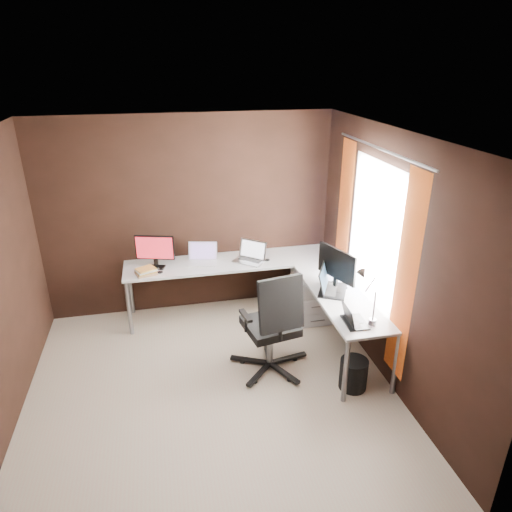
{
  "coord_description": "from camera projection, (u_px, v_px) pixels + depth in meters",
  "views": [
    {
      "loc": [
        -0.34,
        -3.66,
        3.08
      ],
      "look_at": [
        0.67,
        0.95,
        1.01
      ],
      "focal_mm": 32.0,
      "sensor_mm": 36.0,
      "label": 1
    }
  ],
  "objects": [
    {
      "name": "office_chair",
      "position": [
        272.0,
        342.0,
        4.77
      ],
      "size": [
        0.66,
        0.67,
        1.17
      ],
      "rotation": [
        0.0,
        0.0,
        0.18
      ],
      "color": "black",
      "rests_on": "ground"
    },
    {
      "name": "desk_lamp",
      "position": [
        366.0,
        290.0,
        4.27
      ],
      "size": [
        0.18,
        0.21,
        0.55
      ],
      "rotation": [
        0.0,
        0.0,
        0.01
      ],
      "color": "slate",
      "rests_on": "desk"
    },
    {
      "name": "monitor_left",
      "position": [
        155.0,
        250.0,
        5.45
      ],
      "size": [
        0.46,
        0.19,
        0.41
      ],
      "rotation": [
        0.0,
        0.0,
        -0.29
      ],
      "color": "black",
      "rests_on": "desk"
    },
    {
      "name": "room",
      "position": [
        242.0,
        270.0,
        4.2
      ],
      "size": [
        3.6,
        3.6,
        2.5
      ],
      "color": "tan",
      "rests_on": "ground"
    },
    {
      "name": "laptop_black_big",
      "position": [
        329.0,
        286.0,
        4.97
      ],
      "size": [
        0.44,
        0.49,
        0.27
      ],
      "rotation": [
        0.0,
        0.0,
        1.09
      ],
      "color": "black",
      "rests_on": "desk"
    },
    {
      "name": "laptop_black_small",
      "position": [
        352.0,
        319.0,
        4.37
      ],
      "size": [
        0.22,
        0.3,
        0.2
      ],
      "rotation": [
        0.0,
        0.0,
        1.52
      ],
      "color": "black",
      "rests_on": "desk"
    },
    {
      "name": "mouse_left",
      "position": [
        160.0,
        272.0,
        5.38
      ],
      "size": [
        0.08,
        0.05,
        0.03
      ],
      "primitive_type": "ellipsoid",
      "rotation": [
        0.0,
        0.0,
        0.02
      ],
      "color": "black",
      "rests_on": "desk"
    },
    {
      "name": "laptop_silver",
      "position": [
        251.0,
        257.0,
        5.72
      ],
      "size": [
        0.45,
        0.43,
        0.24
      ],
      "rotation": [
        0.0,
        0.0,
        -0.69
      ],
      "color": "silver",
      "rests_on": "desk"
    },
    {
      "name": "drawer_pedestal",
      "position": [
        311.0,
        296.0,
        5.77
      ],
      "size": [
        0.42,
        0.5,
        0.6
      ],
      "primitive_type": "cube",
      "color": "silver",
      "rests_on": "ground"
    },
    {
      "name": "wastebasket",
      "position": [
        353.0,
        374.0,
        4.58
      ],
      "size": [
        0.36,
        0.36,
        0.32
      ],
      "primitive_type": "cylinder",
      "rotation": [
        0.0,
        0.0,
        0.35
      ],
      "color": "black",
      "rests_on": "ground"
    },
    {
      "name": "desk",
      "position": [
        269.0,
        278.0,
        5.41
      ],
      "size": [
        2.65,
        2.25,
        0.73
      ],
      "color": "silver",
      "rests_on": "ground"
    },
    {
      "name": "mouse_corner",
      "position": [
        267.0,
        260.0,
        5.71
      ],
      "size": [
        0.08,
        0.06,
        0.03
      ],
      "primitive_type": "ellipsoid",
      "rotation": [
        0.0,
        0.0,
        0.22
      ],
      "color": "black",
      "rests_on": "desk"
    },
    {
      "name": "laptop_white",
      "position": [
        203.0,
        258.0,
        5.68
      ],
      "size": [
        0.4,
        0.33,
        0.24
      ],
      "rotation": [
        0.0,
        0.0,
        -0.22
      ],
      "color": "silver",
      "rests_on": "desk"
    },
    {
      "name": "book_stack",
      "position": [
        146.0,
        271.0,
        5.36
      ],
      "size": [
        0.28,
        0.25,
        0.07
      ],
      "rotation": [
        0.0,
        0.0,
        0.37
      ],
      "color": "tan",
      "rests_on": "desk"
    },
    {
      "name": "monitor_right",
      "position": [
        337.0,
        266.0,
        4.97
      ],
      "size": [
        0.24,
        0.53,
        0.46
      ],
      "rotation": [
        0.0,
        0.0,
        1.95
      ],
      "color": "black",
      "rests_on": "desk"
    }
  ]
}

